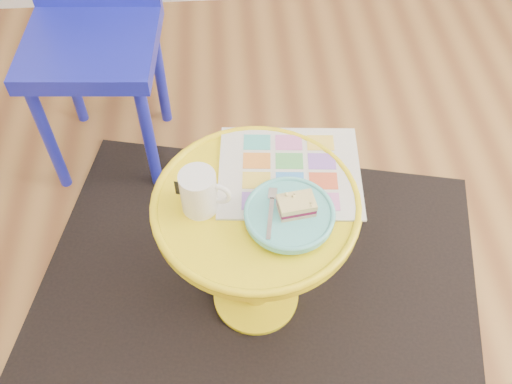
{
  "coord_description": "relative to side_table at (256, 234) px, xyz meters",
  "views": [
    {
      "loc": [
        -0.12,
        -0.38,
        1.53
      ],
      "look_at": [
        -0.06,
        0.43,
        0.51
      ],
      "focal_mm": 40.0,
      "sensor_mm": 36.0,
      "label": 1
    }
  ],
  "objects": [
    {
      "name": "rug",
      "position": [
        -0.0,
        0.0,
        -0.33
      ],
      "size": [
        1.51,
        1.36,
        0.01
      ],
      "primitive_type": "cube",
      "rotation": [
        0.0,
        0.0,
        -0.22
      ],
      "color": "black",
      "rests_on": "ground"
    },
    {
      "name": "cake_slice",
      "position": [
        0.09,
        -0.05,
        0.18
      ],
      "size": [
        0.09,
        0.07,
        0.04
      ],
      "rotation": [
        0.0,
        0.0,
        0.14
      ],
      "color": "#D3BC8C",
      "rests_on": "plate"
    },
    {
      "name": "side_table",
      "position": [
        0.0,
        0.0,
        0.0
      ],
      "size": [
        0.49,
        0.49,
        0.47
      ],
      "color": "yellow",
      "rests_on": "ground"
    },
    {
      "name": "mug",
      "position": [
        -0.13,
        -0.0,
        0.19
      ],
      "size": [
        0.12,
        0.08,
        0.11
      ],
      "rotation": [
        0.0,
        0.0,
        -0.29
      ],
      "color": "white",
      "rests_on": "side_table"
    },
    {
      "name": "chair",
      "position": [
        -0.45,
        0.7,
        0.18
      ],
      "size": [
        0.42,
        0.42,
        0.9
      ],
      "rotation": [
        0.0,
        0.0,
        -0.07
      ],
      "color": "#1A1FAE",
      "rests_on": "ground"
    },
    {
      "name": "plate",
      "position": [
        0.07,
        -0.05,
        0.15
      ],
      "size": [
        0.21,
        0.21,
        0.02
      ],
      "color": "#5DC6C1",
      "rests_on": "newspaper"
    },
    {
      "name": "newspaper",
      "position": [
        0.09,
        0.09,
        0.13
      ],
      "size": [
        0.37,
        0.32,
        0.01
      ],
      "primitive_type": "cube",
      "rotation": [
        0.0,
        0.0,
        -0.08
      ],
      "color": "silver",
      "rests_on": "side_table"
    },
    {
      "name": "fork",
      "position": [
        0.03,
        -0.05,
        0.16
      ],
      "size": [
        0.04,
        0.14,
        0.0
      ],
      "rotation": [
        0.0,
        0.0,
        -0.16
      ],
      "color": "silver",
      "rests_on": "plate"
    }
  ]
}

